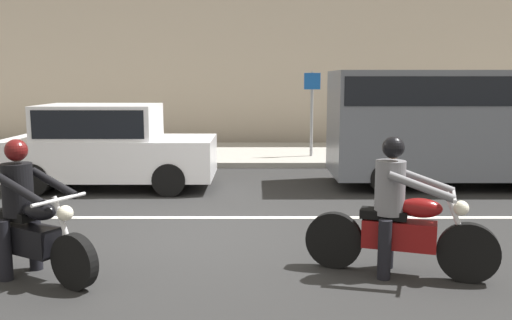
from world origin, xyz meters
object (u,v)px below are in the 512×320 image
(street_sign_post, at_px, (312,105))
(pedestrian_bystander, at_px, (389,119))
(motorcycle_with_rider_black_leather, at_px, (26,222))
(parked_van_slate_gray, at_px, (452,120))
(parked_sedan_white, at_px, (108,146))
(motorcycle_with_rider_gray, at_px, (399,220))

(street_sign_post, xyz_separation_m, pedestrian_bystander, (2.21, 0.47, -0.42))
(street_sign_post, distance_m, pedestrian_bystander, 2.29)
(motorcycle_with_rider_black_leather, xyz_separation_m, pedestrian_bystander, (6.31, 9.25, 0.48))
(parked_van_slate_gray, xyz_separation_m, street_sign_post, (-2.55, 3.47, 0.14))
(parked_sedan_white, distance_m, pedestrian_bystander, 7.96)
(motorcycle_with_rider_gray, distance_m, street_sign_post, 8.75)
(parked_sedan_white, relative_size, pedestrian_bystander, 2.52)
(motorcycle_with_rider_black_leather, bearing_deg, parked_sedan_white, 95.17)
(parked_van_slate_gray, bearing_deg, motorcycle_with_rider_gray, -115.02)
(motorcycle_with_rider_gray, relative_size, street_sign_post, 0.91)
(motorcycle_with_rider_black_leather, xyz_separation_m, street_sign_post, (4.11, 8.78, 0.89))
(motorcycle_with_rider_gray, height_order, pedestrian_bystander, pedestrian_bystander)
(parked_van_slate_gray, distance_m, street_sign_post, 4.31)
(motorcycle_with_rider_black_leather, height_order, street_sign_post, street_sign_post)
(motorcycle_with_rider_black_leather, distance_m, parked_sedan_white, 5.10)
(parked_van_slate_gray, bearing_deg, pedestrian_bystander, 94.98)
(parked_sedan_white, xyz_separation_m, street_sign_post, (4.57, 3.70, 0.66))
(motorcycle_with_rider_black_leather, height_order, parked_van_slate_gray, parked_van_slate_gray)
(parked_van_slate_gray, distance_m, pedestrian_bystander, 3.97)
(parked_sedan_white, xyz_separation_m, pedestrian_bystander, (6.77, 4.17, 0.24))
(parked_sedan_white, bearing_deg, street_sign_post, 39.03)
(motorcycle_with_rider_gray, height_order, street_sign_post, street_sign_post)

